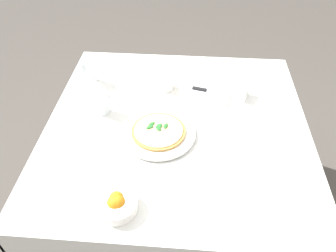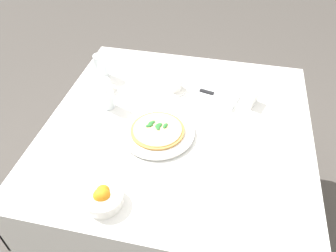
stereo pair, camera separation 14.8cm
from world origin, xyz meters
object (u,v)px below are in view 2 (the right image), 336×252
at_px(water_glass_near_left, 107,98).
at_px(citrus_bowl, 103,197).
at_px(coffee_cup_back_corner, 174,86).
at_px(pizza_plate, 158,132).
at_px(napkin_folded, 215,97).
at_px(coffee_cup_right_edge, 103,86).
at_px(menu_card, 255,101).
at_px(pizza, 157,130).
at_px(water_glass_near_right, 101,68).
at_px(dinner_knife, 216,95).

distance_m(water_glass_near_left, citrus_bowl, 0.56).
bearing_deg(coffee_cup_back_corner, pizza_plate, -91.26).
bearing_deg(napkin_folded, water_glass_near_left, -144.74).
relative_size(pizza_plate, coffee_cup_right_edge, 2.56).
bearing_deg(citrus_bowl, pizza_plate, 74.12).
bearing_deg(menu_card, pizza, -34.53).
bearing_deg(pizza_plate, water_glass_near_left, 154.42).
xyz_separation_m(water_glass_near_left, citrus_bowl, (0.17, -0.53, -0.02)).
height_order(coffee_cup_right_edge, menu_card, menu_card).
xyz_separation_m(water_glass_near_right, napkin_folded, (0.63, -0.07, -0.05)).
bearing_deg(menu_card, pizza_plate, -34.47).
height_order(water_glass_near_left, napkin_folded, water_glass_near_left).
relative_size(citrus_bowl, menu_card, 1.75).
distance_m(pizza, water_glass_near_right, 0.56).
distance_m(water_glass_near_left, napkin_folded, 0.54).
bearing_deg(dinner_knife, coffee_cup_back_corner, -173.07).
bearing_deg(water_glass_near_left, pizza, -25.51).
height_order(pizza_plate, citrus_bowl, citrus_bowl).
bearing_deg(menu_card, napkin_folded, -75.13).
height_order(coffee_cup_right_edge, water_glass_near_right, water_glass_near_right).
bearing_deg(dinner_knife, water_glass_near_right, -172.90).
height_order(water_glass_near_right, napkin_folded, water_glass_near_right).
xyz_separation_m(coffee_cup_back_corner, water_glass_near_right, (-0.41, 0.04, 0.03)).
relative_size(water_glass_near_right, menu_card, 1.50).
bearing_deg(coffee_cup_back_corner, water_glass_near_right, 174.12).
bearing_deg(dinner_knife, menu_card, 7.88).
height_order(pizza, water_glass_near_right, water_glass_near_right).
xyz_separation_m(pizza, coffee_cup_right_edge, (-0.35, 0.26, 0.00)).
height_order(dinner_knife, menu_card, menu_card).
distance_m(water_glass_near_left, menu_card, 0.72).
relative_size(water_glass_near_right, napkin_folded, 0.52).
height_order(pizza, menu_card, menu_card).
xyz_separation_m(pizza_plate, water_glass_near_left, (-0.28, 0.14, 0.04)).
bearing_deg(pizza_plate, coffee_cup_back_corner, 88.74).
relative_size(water_glass_near_left, citrus_bowl, 0.83).
distance_m(pizza_plate, pizza, 0.01).
bearing_deg(coffee_cup_right_edge, napkin_folded, 5.17).
height_order(coffee_cup_back_corner, menu_card, menu_card).
distance_m(dinner_knife, citrus_bowl, 0.79).
xyz_separation_m(coffee_cup_right_edge, dinner_knife, (0.58, 0.05, -0.00)).
distance_m(coffee_cup_right_edge, napkin_folded, 0.58).
bearing_deg(water_glass_near_left, coffee_cup_right_edge, 119.11).
height_order(pizza_plate, napkin_folded, napkin_folded).
distance_m(pizza_plate, coffee_cup_back_corner, 0.34).
distance_m(water_glass_near_right, dinner_knife, 0.64).
bearing_deg(pizza, coffee_cup_back_corner, 88.70).
relative_size(napkin_folded, citrus_bowl, 1.65).
bearing_deg(coffee_cup_right_edge, coffee_cup_back_corner, 11.81).
bearing_deg(menu_card, citrus_bowl, -17.43).
xyz_separation_m(dinner_knife, menu_card, (0.19, -0.02, 0.01)).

